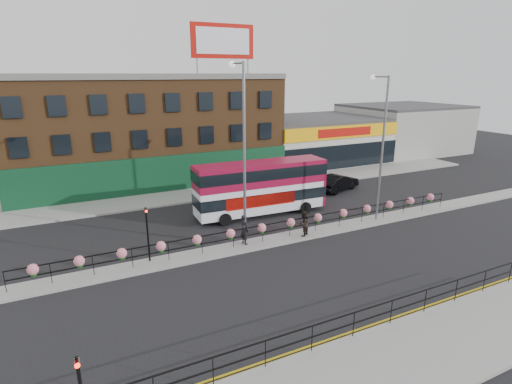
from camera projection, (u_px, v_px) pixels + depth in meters
name	position (u px, v px, depth m)	size (l,w,h in m)	color
ground	(276.00, 241.00, 25.79)	(120.00, 120.00, 0.00)	black
south_pavement	(425.00, 351.00, 15.43)	(60.00, 4.00, 0.15)	gray
north_pavement	(213.00, 192.00, 36.11)	(60.00, 4.00, 0.15)	gray
median	(276.00, 240.00, 25.77)	(60.00, 1.60, 0.15)	gray
yellow_line_inner	(383.00, 321.00, 17.43)	(60.00, 0.10, 0.01)	gold
yellow_line_outer	(386.00, 323.00, 17.27)	(60.00, 0.10, 0.01)	gold
brick_building	(146.00, 128.00, 39.85)	(25.00, 12.21, 10.30)	brown
supermarket	(313.00, 139.00, 48.90)	(15.00, 12.25, 5.30)	silver
warehouse_east	(402.00, 128.00, 55.03)	(14.50, 12.00, 6.30)	#9D9C98
billboard	(223.00, 41.00, 35.99)	(6.00, 0.29, 4.40)	#B30E07
median_railing	(277.00, 226.00, 25.49)	(30.04, 0.56, 1.23)	black
south_railing	(354.00, 319.00, 15.97)	(20.04, 0.05, 1.12)	black
double_decker_bus	(261.00, 183.00, 29.96)	(10.20, 2.85, 4.09)	white
car	(338.00, 183.00, 36.68)	(4.89, 2.98, 1.52)	black
pedestrian_a	(245.00, 229.00, 24.74)	(0.56, 0.76, 1.92)	black
pedestrian_b	(303.00, 224.00, 26.01)	(1.03, 0.97, 1.69)	black
lamp_column_west	(242.00, 140.00, 23.34)	(0.39, 1.92, 10.94)	slate
lamp_column_east	(381.00, 137.00, 27.74)	(0.36, 1.78, 10.16)	slate
traffic_light_median	(147.00, 223.00, 22.07)	(0.15, 0.28, 3.65)	black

